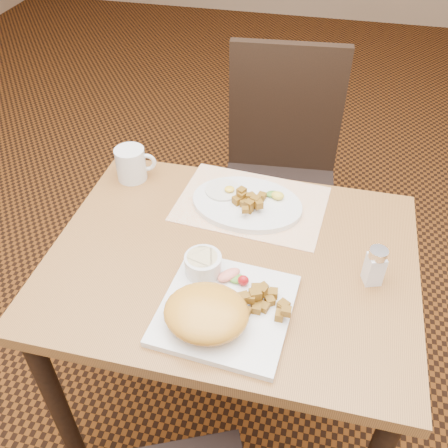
% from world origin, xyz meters
% --- Properties ---
extents(ground, '(8.00, 8.00, 0.00)m').
position_xyz_m(ground, '(0.00, 0.00, 0.00)').
color(ground, black).
rests_on(ground, ground).
extents(table, '(0.90, 0.70, 0.75)m').
position_xyz_m(table, '(0.00, 0.00, 0.64)').
color(table, '#98622F').
rests_on(table, ground).
extents(chair_far, '(0.46, 0.47, 0.97)m').
position_xyz_m(chair_far, '(0.03, 0.72, 0.54)').
color(chair_far, black).
rests_on(chair_far, ground).
extents(placemat, '(0.42, 0.31, 0.00)m').
position_xyz_m(placemat, '(0.01, 0.21, 0.75)').
color(placemat, white).
rests_on(placemat, table).
extents(plate_square, '(0.30, 0.30, 0.02)m').
position_xyz_m(plate_square, '(0.03, -0.17, 0.76)').
color(plate_square, silver).
rests_on(plate_square, table).
extents(plate_oval, '(0.32, 0.25, 0.02)m').
position_xyz_m(plate_oval, '(-0.00, 0.20, 0.76)').
color(plate_oval, silver).
rests_on(plate_oval, placemat).
extents(hollandaise_mound, '(0.19, 0.16, 0.07)m').
position_xyz_m(hollandaise_mound, '(-0.01, -0.22, 0.80)').
color(hollandaise_mound, gold).
rests_on(hollandaise_mound, plate_square).
extents(ramekin, '(0.09, 0.09, 0.05)m').
position_xyz_m(ramekin, '(-0.05, -0.08, 0.79)').
color(ramekin, silver).
rests_on(ramekin, plate_square).
extents(garnish_sq, '(0.08, 0.06, 0.03)m').
position_xyz_m(garnish_sq, '(0.03, -0.09, 0.78)').
color(garnish_sq, '#387223').
rests_on(garnish_sq, plate_square).
extents(fried_egg, '(0.10, 0.10, 0.02)m').
position_xyz_m(fried_egg, '(-0.07, 0.23, 0.77)').
color(fried_egg, white).
rests_on(fried_egg, plate_oval).
extents(garnish_ov, '(0.06, 0.04, 0.02)m').
position_xyz_m(garnish_ov, '(0.07, 0.23, 0.78)').
color(garnish_ov, '#387223').
rests_on(garnish_ov, plate_oval).
extents(salt_shaker, '(0.05, 0.05, 0.10)m').
position_xyz_m(salt_shaker, '(0.34, -0.00, 0.80)').
color(salt_shaker, white).
rests_on(salt_shaker, table).
extents(coffee_mug, '(0.12, 0.09, 0.10)m').
position_xyz_m(coffee_mug, '(-0.36, 0.25, 0.80)').
color(coffee_mug, silver).
rests_on(coffee_mug, table).
extents(home_fries_sq, '(0.12, 0.10, 0.04)m').
position_xyz_m(home_fries_sq, '(0.10, -0.15, 0.78)').
color(home_fries_sq, '#8E6017').
rests_on(home_fries_sq, plate_square).
extents(home_fries_ov, '(0.09, 0.11, 0.04)m').
position_xyz_m(home_fries_ov, '(0.01, 0.18, 0.79)').
color(home_fries_ov, '#8E6017').
rests_on(home_fries_ov, plate_oval).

